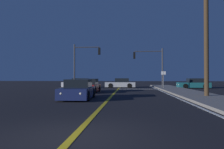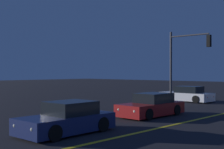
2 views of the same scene
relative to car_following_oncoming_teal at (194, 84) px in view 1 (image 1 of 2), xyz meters
The scene contains 14 objects.
ground_plane 27.10m from the car_following_oncoming_teal, 111.96° to the right, with size 160.00×160.00×0.00m, color black.
sidewalk_right 13.69m from the car_following_oncoming_teal, 104.63° to the right, with size 3.20×42.79×0.15m, color gray.
lane_line_center 16.68m from the car_following_oncoming_teal, 127.43° to the right, with size 0.20×40.42×0.01m, color gold.
lane_line_edge_right 14.27m from the car_following_oncoming_teal, 111.84° to the right, with size 0.16×40.42×0.01m, color white.
stop_bar 8.13m from the car_following_oncoming_teal, 159.43° to the right, with size 5.08×0.50×0.01m, color white.
car_following_oncoming_teal is the anchor object (origin of this frame).
car_distant_tail_silver 10.02m from the car_following_oncoming_teal, behind, with size 4.33×2.00×1.34m.
car_far_approaching_red 15.61m from the car_following_oncoming_teal, 144.89° to the right, with size 1.97×4.45×1.34m.
car_side_waiting_white 15.94m from the car_following_oncoming_teal, behind, with size 4.64×1.91×1.34m.
car_lead_oncoming_navy 19.86m from the car_following_oncoming_teal, 128.09° to the right, with size 2.09×4.28×1.34m.
traffic_signal_near_right 6.51m from the car_following_oncoming_teal, behind, with size 4.01×0.28×5.41m.
traffic_signal_far_left 15.26m from the car_following_oncoming_teal, behind, with size 3.57×0.28×5.87m.
utility_pole_right 15.24m from the car_following_oncoming_teal, 102.61° to the right, with size 1.52×0.33×10.52m.
street_sign_corner 5.73m from the car_following_oncoming_teal, 143.68° to the right, with size 0.56×0.06×2.26m.
Camera 1 is at (1.38, -5.21, 1.48)m, focal length 34.87 mm.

